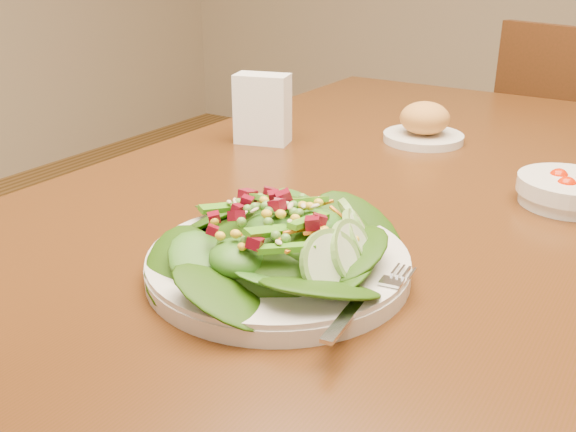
% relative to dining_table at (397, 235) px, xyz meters
% --- Properties ---
extents(dining_table, '(0.90, 1.40, 0.75)m').
position_rel_dining_table_xyz_m(dining_table, '(0.00, 0.00, 0.00)').
color(dining_table, '#421F0E').
rests_on(dining_table, ground_plane).
extents(chair_far, '(0.53, 0.53, 0.90)m').
position_rel_dining_table_xyz_m(chair_far, '(0.11, 0.99, -0.17)').
color(chair_far, '#45200E').
rests_on(chair_far, ground_plane).
extents(salad_plate, '(0.29, 0.29, 0.08)m').
position_rel_dining_table_xyz_m(salad_plate, '(0.03, -0.37, 0.13)').
color(salad_plate, silver).
rests_on(salad_plate, dining_table).
extents(bread_plate, '(0.15, 0.15, 0.07)m').
position_rel_dining_table_xyz_m(bread_plate, '(-0.05, 0.20, 0.13)').
color(bread_plate, silver).
rests_on(bread_plate, dining_table).
extents(tomato_bowl, '(0.14, 0.14, 0.05)m').
position_rel_dining_table_xyz_m(tomato_bowl, '(0.24, 0.02, 0.12)').
color(tomato_bowl, silver).
rests_on(tomato_bowl, dining_table).
extents(napkin_holder, '(0.11, 0.08, 0.12)m').
position_rel_dining_table_xyz_m(napkin_holder, '(-0.29, 0.04, 0.17)').
color(napkin_holder, white).
rests_on(napkin_holder, dining_table).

